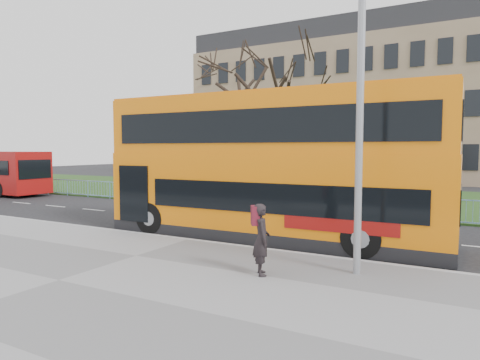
% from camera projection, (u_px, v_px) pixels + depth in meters
% --- Properties ---
extents(ground, '(120.00, 120.00, 0.00)m').
position_uv_depth(ground, '(213.00, 235.00, 15.95)').
color(ground, black).
rests_on(ground, ground).
extents(pavement, '(80.00, 10.50, 0.12)m').
position_uv_depth(pavement, '(59.00, 283.00, 10.04)').
color(pavement, slate).
rests_on(pavement, ground).
extents(kerb, '(80.00, 0.20, 0.14)m').
position_uv_depth(kerb, '(188.00, 241.00, 14.59)').
color(kerb, '#9A9A9C').
rests_on(kerb, ground).
extents(grass_verge, '(80.00, 15.40, 0.08)m').
position_uv_depth(grass_verge, '(328.00, 196.00, 28.45)').
color(grass_verge, '#1D3B15').
rests_on(grass_verge, ground).
extents(guard_railing, '(40.00, 0.12, 1.10)m').
position_uv_depth(guard_railing, '(282.00, 201.00, 21.68)').
color(guard_railing, '#7DAFDE').
rests_on(guard_railing, ground).
extents(bare_tree, '(7.85, 7.85, 11.22)m').
position_uv_depth(bare_tree, '(259.00, 107.00, 25.72)').
color(bare_tree, black).
rests_on(bare_tree, grass_verge).
extents(civic_building, '(30.00, 15.00, 14.00)m').
position_uv_depth(civic_building, '(341.00, 115.00, 48.45)').
color(civic_building, '#897057').
rests_on(civic_building, ground).
extents(yellow_bus, '(12.09, 3.07, 5.05)m').
position_uv_depth(yellow_bus, '(270.00, 163.00, 15.06)').
color(yellow_bus, orange).
rests_on(yellow_bus, ground).
extents(pedestrian, '(0.70, 0.76, 1.75)m').
position_uv_depth(pedestrian, '(261.00, 239.00, 10.41)').
color(pedestrian, black).
rests_on(pedestrian, pavement).
extents(street_lamp, '(1.91, 0.27, 9.02)m').
position_uv_depth(street_lamp, '(356.00, 71.00, 10.27)').
color(street_lamp, '#94979D').
rests_on(street_lamp, pavement).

